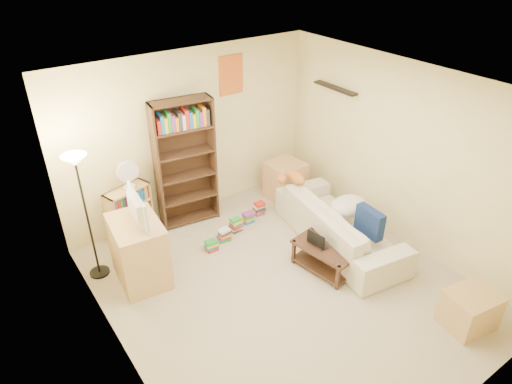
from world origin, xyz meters
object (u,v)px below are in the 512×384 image
Objects in this scene: tall_bookshelf at (185,161)px; desk_fan at (128,174)px; floor_lamp at (79,182)px; laptop at (321,242)px; mug at (344,247)px; television at (132,209)px; coffee_table at (325,255)px; side_table at (285,180)px; end_cabinet at (470,310)px; short_bookshelf at (130,214)px; tv_stand at (139,251)px; tabby_cat at (293,177)px; sofa at (339,224)px.

tall_bookshelf reaches higher than desk_fan.
tall_bookshelf reaches higher than floor_lamp.
mug is (0.13, -0.27, 0.03)m from laptop.
coffee_table is at bearing -114.93° from television.
side_table is 1.16× the size of end_cabinet.
mug is 2.00m from side_table.
coffee_table is 1.08× the size of short_bookshelf.
coffee_table is 0.46× the size of tall_bookshelf.
desk_fan is at bearing 77.50° from tv_stand.
short_bookshelf is at bearing 81.00° from tv_stand.
laptop is 2.40m from television.
television is 0.36× the size of tall_bookshelf.
tabby_cat is 1.41m from mug.
floor_lamp reaches higher than desk_fan.
tv_stand is (-2.02, 1.11, 0.05)m from laptop.
tall_bookshelf is at bearing 42.51° from tv_stand.
floor_lamp reaches higher than coffee_table.
short_bookshelf reaches higher than coffee_table.
tabby_cat is 0.26× the size of tall_bookshelf.
tabby_cat is 0.76m from side_table.
tall_bookshelf reaches higher than sofa.
short_bookshelf is at bearing 171.67° from side_table.
short_bookshelf is 0.64m from desk_fan.
short_bookshelf is at bearing 136.79° from desk_fan.
laptop is 0.55× the size of side_table.
coffee_table is 2.58× the size of laptop.
tall_bookshelf is (-1.28, 0.87, 0.29)m from tabby_cat.
sofa is 1.34× the size of floor_lamp.
end_cabinet is (0.10, -1.95, -0.09)m from sofa.
laptop is at bearing 120.01° from sofa.
tabby_cat is 1.18× the size of desk_fan.
floor_lamp is at bearing 75.13° from sofa.
tv_stand reaches higher than end_cabinet.
coffee_table is 1.88m from side_table.
floor_lamp is at bearing 133.37° from end_cabinet.
laptop is 1.78m from side_table.
television is (0.00, 0.00, 0.62)m from tv_stand.
television is at bearing 147.31° from mug.
laptop is 0.20× the size of floor_lamp.
mug is 0.13× the size of tv_stand.
desk_fan is at bearing -59.88° from short_bookshelf.
television is (-2.56, 0.90, 0.73)m from sofa.
mug is 2.51m from tall_bookshelf.
laptop is 0.49× the size of television.
mug is 0.06× the size of tall_bookshelf.
desk_fan reaches higher than sofa.
coffee_table is 0.18m from laptop.
coffee_table is at bearing -109.11° from tabby_cat.
tv_stand is 2.79m from side_table.
tall_bookshelf is (-1.43, 1.73, 0.69)m from sofa.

